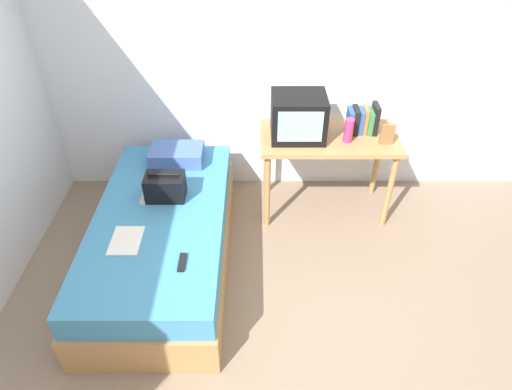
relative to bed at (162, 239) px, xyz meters
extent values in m
plane|color=#84705B|center=(0.82, -0.83, -0.25)|extent=(8.00, 8.00, 0.00)
cube|color=silver|center=(0.82, 1.17, 1.05)|extent=(5.20, 0.10, 2.60)
cube|color=#B27F4C|center=(0.00, 0.00, -0.10)|extent=(1.00, 2.00, 0.31)
cube|color=teal|center=(0.00, 0.00, 0.16)|extent=(0.97, 1.94, 0.20)
cube|color=#B27F4C|center=(1.35, 0.69, 0.51)|extent=(1.16, 0.60, 0.04)
cylinder|color=#B27F4C|center=(0.83, 0.45, 0.12)|extent=(0.05, 0.05, 0.74)
cylinder|color=#B27F4C|center=(1.87, 0.45, 0.12)|extent=(0.05, 0.05, 0.74)
cylinder|color=#B27F4C|center=(0.83, 0.93, 0.12)|extent=(0.05, 0.05, 0.74)
cylinder|color=#B27F4C|center=(1.87, 0.93, 0.12)|extent=(0.05, 0.05, 0.74)
cube|color=black|center=(1.08, 0.69, 0.71)|extent=(0.44, 0.38, 0.36)
cube|color=#8CB2E0|center=(1.08, 0.50, 0.72)|extent=(0.35, 0.01, 0.26)
cylinder|color=#E53372|center=(1.48, 0.60, 0.63)|extent=(0.07, 0.07, 0.20)
cube|color=#2D5699|center=(1.52, 0.76, 0.63)|extent=(0.04, 0.16, 0.20)
cube|color=black|center=(1.56, 0.76, 0.63)|extent=(0.04, 0.17, 0.22)
cube|color=#2D5699|center=(1.60, 0.76, 0.63)|extent=(0.04, 0.15, 0.20)
cube|color=#CC7233|center=(1.64, 0.76, 0.64)|extent=(0.03, 0.14, 0.22)
cube|color=#337F47|center=(1.68, 0.76, 0.62)|extent=(0.04, 0.17, 0.20)
cube|color=black|center=(1.72, 0.76, 0.65)|extent=(0.04, 0.17, 0.25)
cube|color=olive|center=(1.79, 0.56, 0.61)|extent=(0.11, 0.02, 0.17)
cube|color=#4766AD|center=(0.04, 0.71, 0.32)|extent=(0.46, 0.30, 0.13)
cube|color=black|center=(0.03, 0.20, 0.36)|extent=(0.30, 0.20, 0.20)
cylinder|color=black|center=(0.03, 0.20, 0.47)|extent=(0.24, 0.02, 0.02)
cube|color=white|center=(-0.18, -0.30, 0.26)|extent=(0.21, 0.29, 0.01)
cube|color=black|center=(0.24, -0.52, 0.27)|extent=(0.04, 0.16, 0.02)
cube|color=#B7B7BC|center=(-0.14, 0.17, 0.27)|extent=(0.04, 0.14, 0.02)
camera|label=1|loc=(0.73, -2.55, 2.39)|focal=31.06mm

